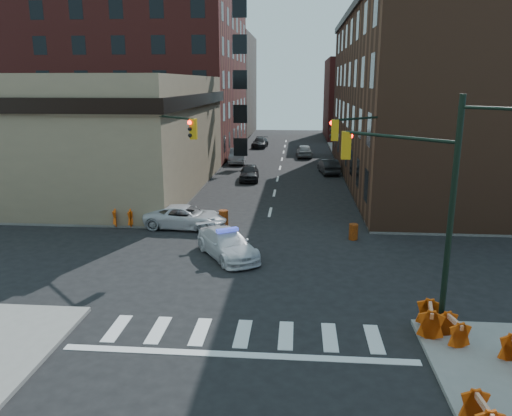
% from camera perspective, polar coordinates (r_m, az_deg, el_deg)
% --- Properties ---
extents(ground, '(140.00, 140.00, 0.00)m').
position_cam_1_polar(ground, '(24.07, 0.27, -6.49)').
color(ground, black).
rests_on(ground, ground).
extents(sidewalk_nw, '(34.00, 54.50, 0.15)m').
position_cam_1_polar(sidewalk_nw, '(61.09, -19.26, 5.45)').
color(sidewalk_nw, gray).
rests_on(sidewalk_nw, ground).
extents(sidewalk_ne, '(34.00, 54.50, 0.15)m').
position_cam_1_polar(sidewalk_ne, '(59.73, 25.66, 4.67)').
color(sidewalk_ne, gray).
rests_on(sidewalk_ne, ground).
extents(bank_building, '(22.00, 22.00, 9.00)m').
position_cam_1_polar(bank_building, '(43.42, -21.04, 7.96)').
color(bank_building, '#857457').
rests_on(bank_building, ground).
extents(apartment_block, '(25.00, 25.00, 24.00)m').
position_cam_1_polar(apartment_block, '(65.75, -13.76, 16.84)').
color(apartment_block, '#5A1F1C').
rests_on(apartment_block, ground).
extents(commercial_row_ne, '(14.00, 34.00, 14.00)m').
position_cam_1_polar(commercial_row_ne, '(46.35, 19.23, 11.55)').
color(commercial_row_ne, '#503020').
rests_on(commercial_row_ne, ground).
extents(filler_nw, '(20.00, 18.00, 16.00)m').
position_cam_1_polar(filler_nw, '(86.30, -7.28, 13.73)').
color(filler_nw, brown).
rests_on(filler_nw, ground).
extents(filler_ne, '(16.00, 16.00, 12.00)m').
position_cam_1_polar(filler_ne, '(81.41, 13.75, 12.01)').
color(filler_ne, '#5A1F1C').
rests_on(filler_ne, ground).
extents(signal_pole_se, '(5.40, 5.27, 8.00)m').
position_cam_1_polar(signal_pole_se, '(17.88, 18.47, 0.90)').
color(signal_pole_se, black).
rests_on(signal_pole_se, sidewalk_se).
extents(signal_pole_nw, '(3.58, 3.67, 8.00)m').
position_cam_1_polar(signal_pole_nw, '(29.11, -10.49, 5.73)').
color(signal_pole_nw, black).
rests_on(signal_pole_nw, sidewalk_nw).
extents(signal_pole_ne, '(3.67, 3.58, 8.00)m').
position_cam_1_polar(signal_pole_ne, '(28.40, 13.03, 5.39)').
color(signal_pole_ne, black).
rests_on(signal_pole_ne, sidewalk_ne).
extents(tree_ne_near, '(3.00, 3.00, 4.85)m').
position_cam_1_polar(tree_ne_near, '(49.04, 11.60, 8.02)').
color(tree_ne_near, black).
rests_on(tree_ne_near, sidewalk_ne).
extents(tree_ne_far, '(3.00, 3.00, 4.85)m').
position_cam_1_polar(tree_ne_far, '(56.96, 10.69, 8.88)').
color(tree_ne_far, black).
rests_on(tree_ne_far, sidewalk_ne).
extents(police_car, '(4.06, 4.95, 1.35)m').
position_cam_1_polar(police_car, '(24.93, -3.30, -4.13)').
color(police_car, silver).
rests_on(police_car, ground).
extents(pickup, '(5.07, 2.70, 1.36)m').
position_cam_1_polar(pickup, '(30.11, -8.02, -1.02)').
color(pickup, silver).
rests_on(pickup, ground).
extents(parked_car_wnear, '(1.91, 4.24, 1.41)m').
position_cam_1_polar(parked_car_wnear, '(44.49, -0.78, 4.08)').
color(parked_car_wnear, black).
rests_on(parked_car_wnear, ground).
extents(parked_car_wfar, '(1.88, 4.83, 1.57)m').
position_cam_1_polar(parked_car_wfar, '(54.21, -2.10, 5.98)').
color(parked_car_wfar, gray).
rests_on(parked_car_wfar, ground).
extents(parked_car_wdeep, '(2.17, 4.68, 1.32)m').
position_cam_1_polar(parked_car_wdeep, '(67.27, 0.46, 7.48)').
color(parked_car_wdeep, black).
rests_on(parked_car_wdeep, ground).
extents(parked_car_enear, '(2.03, 4.43, 1.41)m').
position_cam_1_polar(parked_car_enear, '(48.31, 8.30, 4.74)').
color(parked_car_enear, black).
rests_on(parked_car_enear, ground).
extents(parked_car_efar, '(1.98, 4.44, 1.48)m').
position_cam_1_polar(parked_car_efar, '(58.86, 5.51, 6.53)').
color(parked_car_efar, gray).
rests_on(parked_car_efar, ground).
extents(pedestrian_a, '(0.82, 0.73, 1.89)m').
position_cam_1_polar(pedestrian_a, '(33.12, -9.93, 1.04)').
color(pedestrian_a, black).
rests_on(pedestrian_a, sidewalk_nw).
extents(pedestrian_b, '(0.80, 0.63, 1.60)m').
position_cam_1_polar(pedestrian_b, '(34.21, -17.18, 0.79)').
color(pedestrian_b, black).
rests_on(pedestrian_b, sidewalk_nw).
extents(pedestrian_c, '(1.02, 1.09, 1.80)m').
position_cam_1_polar(pedestrian_c, '(32.91, -22.02, 0.04)').
color(pedestrian_c, black).
rests_on(pedestrian_c, sidewalk_nw).
extents(barrel_road, '(0.61, 0.61, 0.89)m').
position_cam_1_polar(barrel_road, '(28.21, 11.07, -2.68)').
color(barrel_road, orange).
rests_on(barrel_road, ground).
extents(barrel_bank, '(0.64, 0.64, 1.00)m').
position_cam_1_polar(barrel_bank, '(30.25, -3.73, -1.19)').
color(barrel_bank, '#E23C0A').
rests_on(barrel_bank, ground).
extents(barricade_se_a, '(0.87, 1.39, 0.97)m').
position_cam_1_polar(barricade_se_a, '(18.45, 19.25, -11.90)').
color(barricade_se_a, '#C45F09').
rests_on(barricade_se_a, sidewalk_se).
extents(barricade_se_b, '(0.78, 1.20, 0.83)m').
position_cam_1_polar(barricade_se_b, '(18.13, 21.60, -12.82)').
color(barricade_se_b, '#CA3C09').
rests_on(barricade_se_b, sidewalk_se).
extents(barricade_se_d, '(0.64, 1.14, 0.83)m').
position_cam_1_polar(barricade_se_d, '(14.34, 24.37, -20.81)').
color(barricade_se_d, red).
rests_on(barricade_se_d, sidewalk_se).
extents(barricade_nw_a, '(1.43, 0.93, 0.98)m').
position_cam_1_polar(barricade_nw_a, '(31.00, -14.84, -0.99)').
color(barricade_nw_a, red).
rests_on(barricade_nw_a, sidewalk_nw).
extents(barricade_nw_b, '(1.40, 0.86, 0.99)m').
position_cam_1_polar(barricade_nw_b, '(30.99, -14.82, -0.98)').
color(barricade_nw_b, red).
rests_on(barricade_nw_b, sidewalk_nw).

